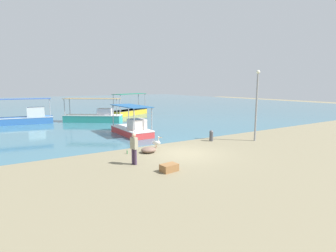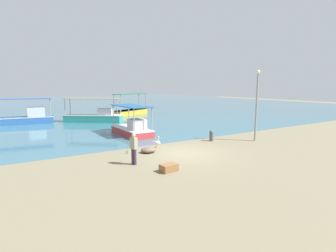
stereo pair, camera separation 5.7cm
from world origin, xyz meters
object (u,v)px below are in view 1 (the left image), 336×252
fishing_boat_far_left (132,128)px  cargo_crate (169,168)px  fishing_boat_near_left (94,116)px  fishing_boat_near_right (25,118)px  fisherman_standing (134,148)px  pelican (157,142)px  fishing_boat_center (130,111)px  glass_bottle (127,152)px  net_pile (149,150)px  lamp_post (257,101)px  mooring_bollard (211,135)px

fishing_boat_far_left → cargo_crate: bearing=-103.9°
fishing_boat_near_left → fishing_boat_far_left: bearing=-87.3°
fishing_boat_near_right → fisherman_standing: size_ratio=3.73×
fishing_boat_far_left → pelican: fishing_boat_far_left is taller
fishing_boat_center → glass_bottle: size_ratio=22.23×
fishing_boat_near_right → cargo_crate: bearing=-77.3°
fishing_boat_center → fisherman_standing: fishing_boat_center is taller
net_pile → fishing_boat_near_left: bearing=85.8°
pelican → cargo_crate: pelican is taller
lamp_post → pelican: bearing=165.4°
fishing_boat_far_left → fisherman_standing: 8.51m
fishing_boat_near_left → cargo_crate: 19.35m
fishing_boat_near_right → glass_bottle: 18.19m
fishing_boat_far_left → pelican: size_ratio=6.25×
fishing_boat_center → net_pile: fishing_boat_center is taller
fishing_boat_center → pelican: bearing=-108.8°
fishing_boat_far_left → lamp_post: 10.21m
fishing_boat_far_left → net_pile: (-1.58, -6.00, -0.40)m
lamp_post → glass_bottle: bearing=171.0°
fishing_boat_near_left → pelican: bearing=-90.4°
fishing_boat_far_left → fishing_boat_center: size_ratio=0.83×
fishing_boat_near_right → lamp_post: lamp_post is taller
fishing_boat_near_left → mooring_bollard: 15.60m
net_pile → fishing_boat_far_left: bearing=75.2°
lamp_post → fisherman_standing: 10.54m
pelican → lamp_post: (7.47, -1.94, 2.61)m
net_pile → pelican: bearing=38.9°
lamp_post → mooring_bollard: size_ratio=6.38×
fishing_boat_near_left → pelican: 14.67m
fishing_boat_near_right → net_pile: size_ratio=6.45×
fishing_boat_far_left → fishing_boat_near_left: (-0.45, 9.51, 0.08)m
fishing_boat_near_right → mooring_bollard: bearing=-57.0°
fishing_boat_near_left → fishing_boat_center: 7.87m
fishing_boat_center → cargo_crate: (-8.40, -23.77, -0.39)m
fisherman_standing → lamp_post: bearing=3.8°
fishing_boat_near_right → mooring_bollard: size_ratio=7.63×
net_pile → cargo_crate: (-0.83, -3.73, 0.01)m
fishing_boat_near_left → cargo_crate: (-1.96, -19.24, -0.47)m
mooring_bollard → net_pile: mooring_bollard is taller
pelican → mooring_bollard: bearing=-3.3°
fishing_boat_near_right → lamp_post: size_ratio=1.20×
fishing_boat_near_left → fisherman_standing: bearing=-99.6°
fishing_boat_near_left → mooring_bollard: bearing=-73.2°
fishing_boat_near_left → glass_bottle: size_ratio=22.98×
mooring_bollard → fishing_boat_near_right: bearing=123.0°
fisherman_standing → mooring_bollard: bearing=17.6°
lamp_post → glass_bottle: size_ratio=19.54×
fishing_boat_near_right → mooring_bollard: 20.86m
pelican → net_pile: 1.35m
glass_bottle → lamp_post: bearing=-9.0°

